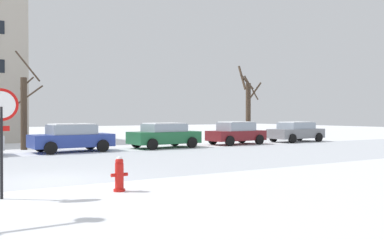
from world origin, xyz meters
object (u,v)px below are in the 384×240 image
at_px(parked_car_maroon, 236,133).
at_px(parked_car_green, 164,135).
at_px(parked_car_gray, 296,131).
at_px(stop_sign, 1,121).
at_px(fire_hydrant, 119,174).
at_px(parked_car_blue, 72,137).

bearing_deg(parked_car_maroon, parked_car_green, -178.87).
bearing_deg(parked_car_gray, stop_sign, -151.42).
bearing_deg(stop_sign, parked_car_green, 48.13).
relative_size(stop_sign, parked_car_maroon, 0.64).
distance_m(stop_sign, fire_hydrant, 3.05).
bearing_deg(parked_car_green, parked_car_blue, 178.38).
distance_m(parked_car_blue, parked_car_maroon, 10.86).
xyz_separation_m(fire_hydrant, parked_car_blue, (2.17, 12.13, 0.31)).
relative_size(parked_car_green, parked_car_maroon, 1.05).
bearing_deg(parked_car_maroon, stop_sign, -143.60).
distance_m(stop_sign, parked_car_green, 15.45).
relative_size(stop_sign, fire_hydrant, 2.87).
height_order(parked_car_maroon, parked_car_gray, parked_car_maroon).
xyz_separation_m(stop_sign, parked_car_maroon, (15.72, 11.59, -1.03)).
height_order(parked_car_blue, parked_car_maroon, parked_car_maroon).
xyz_separation_m(fire_hydrant, parked_car_gray, (18.46, 12.02, 0.30)).
distance_m(stop_sign, parked_car_maroon, 19.55).
bearing_deg(parked_car_maroon, parked_car_blue, 179.75).
distance_m(parked_car_blue, parked_car_green, 5.43).
xyz_separation_m(parked_car_blue, parked_car_green, (5.43, -0.15, -0.00)).
height_order(parked_car_blue, parked_car_green, parked_car_blue).
distance_m(stop_sign, parked_car_gray, 24.10).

